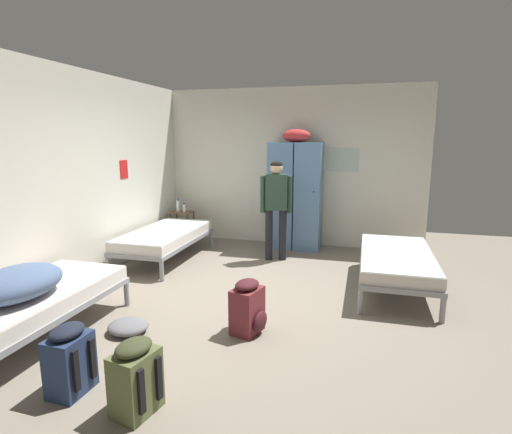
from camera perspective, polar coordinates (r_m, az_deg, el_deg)
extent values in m
plane|color=gray|center=(5.06, -0.81, -11.19)|extent=(8.58, 8.58, 0.00)
cube|color=silver|center=(7.34, 5.03, 7.01)|extent=(4.69, 0.06, 2.80)
cube|color=silver|center=(5.79, -23.53, 5.04)|extent=(0.06, 5.36, 2.80)
cube|color=#B7CCBC|center=(7.20, 12.15, 7.91)|extent=(0.55, 0.01, 0.40)
cube|color=red|center=(6.52, -18.20, 6.42)|extent=(0.01, 0.20, 0.28)
cube|color=#5B84B2|center=(7.11, 3.75, 3.03)|extent=(0.44, 0.52, 1.85)
cylinder|color=black|center=(6.80, 4.30, 3.72)|extent=(0.02, 0.03, 0.02)
cube|color=#5B84B2|center=(7.03, 7.43, 2.88)|extent=(0.44, 0.52, 1.85)
cylinder|color=black|center=(6.73, 8.15, 3.56)|extent=(0.02, 0.03, 0.02)
ellipsoid|color=red|center=(7.00, 5.74, 11.37)|extent=(0.48, 0.36, 0.22)
cylinder|color=brown|center=(7.66, -12.00, -1.54)|extent=(0.03, 0.03, 0.55)
cylinder|color=brown|center=(7.51, -9.62, -1.71)|extent=(0.03, 0.03, 0.55)
cylinder|color=brown|center=(7.90, -11.12, -1.13)|extent=(0.03, 0.03, 0.55)
cylinder|color=brown|center=(7.75, -8.79, -1.28)|extent=(0.03, 0.03, 0.55)
cube|color=brown|center=(7.72, -10.37, -2.01)|extent=(0.38, 0.30, 0.02)
cube|color=brown|center=(7.65, -10.46, 0.67)|extent=(0.38, 0.30, 0.02)
cylinder|color=gray|center=(5.48, -25.33, -8.97)|extent=(0.06, 0.06, 0.28)
cylinder|color=gray|center=(4.99, -17.83, -10.35)|extent=(0.06, 0.06, 0.28)
cube|color=gray|center=(4.52, -29.00, -11.22)|extent=(0.90, 1.90, 0.06)
cube|color=silver|center=(4.48, -29.12, -10.03)|extent=(0.87, 1.84, 0.14)
cube|color=silver|center=(4.46, -29.21, -9.13)|extent=(0.86, 1.82, 0.01)
cylinder|color=gray|center=(6.49, 22.27, -5.68)|extent=(0.06, 0.06, 0.28)
cylinder|color=gray|center=(6.43, 14.81, -5.35)|extent=(0.06, 0.06, 0.28)
cylinder|color=gray|center=(4.77, 24.92, -11.90)|extent=(0.06, 0.06, 0.28)
cylinder|color=gray|center=(4.69, 14.56, -11.57)|extent=(0.06, 0.06, 0.28)
cube|color=gray|center=(5.52, 19.18, -6.50)|extent=(0.90, 1.90, 0.06)
cube|color=silver|center=(5.49, 19.24, -5.50)|extent=(0.87, 1.84, 0.14)
cube|color=silver|center=(5.47, 19.29, -4.75)|extent=(0.86, 1.82, 0.01)
cylinder|color=gray|center=(6.10, -20.22, -6.57)|extent=(0.06, 0.06, 0.28)
cylinder|color=gray|center=(5.67, -13.21, -7.51)|extent=(0.06, 0.06, 0.28)
cylinder|color=gray|center=(7.61, -12.25, -2.69)|extent=(0.06, 0.06, 0.28)
cylinder|color=gray|center=(7.27, -6.35, -3.15)|extent=(0.06, 0.06, 0.28)
cube|color=gray|center=(6.59, -12.72, -3.32)|extent=(0.90, 1.90, 0.06)
cube|color=silver|center=(6.56, -12.76, -2.48)|extent=(0.87, 1.84, 0.14)
cube|color=silver|center=(6.55, -12.79, -1.84)|extent=(0.86, 1.82, 0.01)
ellipsoid|color=slate|center=(4.27, -30.69, -8.05)|extent=(0.63, 0.88, 0.29)
cylinder|color=black|center=(6.42, 3.80, -2.54)|extent=(0.12, 0.12, 0.82)
cylinder|color=black|center=(6.42, 1.84, -2.53)|extent=(0.12, 0.12, 0.82)
cube|color=#284233|center=(6.29, 2.88, 3.55)|extent=(0.37, 0.27, 0.56)
cylinder|color=#284233|center=(6.30, 4.78, 3.18)|extent=(0.08, 0.08, 0.58)
cylinder|color=#284233|center=(6.30, 0.97, 3.21)|extent=(0.08, 0.08, 0.58)
sphere|color=#DBAD89|center=(6.26, 2.91, 6.94)|extent=(0.20, 0.20, 0.20)
ellipsoid|color=black|center=(6.25, 2.92, 7.40)|extent=(0.19, 0.19, 0.11)
cylinder|color=white|center=(7.68, -10.97, 1.55)|extent=(0.07, 0.07, 0.20)
cylinder|color=#2666B2|center=(7.66, -11.00, 2.44)|extent=(0.04, 0.04, 0.04)
cylinder|color=white|center=(7.57, -10.14, 1.22)|extent=(0.05, 0.05, 0.15)
cylinder|color=black|center=(7.55, -10.16, 1.87)|extent=(0.03, 0.03, 0.03)
cube|color=#566038|center=(3.18, -16.64, -21.52)|extent=(0.30, 0.36, 0.46)
ellipsoid|color=#383D23|center=(3.31, -18.58, -21.86)|extent=(0.13, 0.25, 0.20)
ellipsoid|color=#383D23|center=(3.04, -16.93, -17.22)|extent=(0.27, 0.33, 0.10)
cube|color=black|center=(3.14, -13.56, -21.29)|extent=(0.03, 0.05, 0.32)
cube|color=black|center=(3.03, -15.90, -22.70)|extent=(0.03, 0.05, 0.32)
cube|color=maroon|center=(4.12, -1.26, -13.08)|extent=(0.31, 0.37, 0.46)
ellipsoid|color=#42191E|center=(4.09, 0.60, -14.57)|extent=(0.14, 0.25, 0.20)
ellipsoid|color=#42191E|center=(4.02, -1.28, -9.57)|extent=(0.28, 0.33, 0.10)
cube|color=black|center=(4.11, -3.56, -12.81)|extent=(0.04, 0.05, 0.32)
cube|color=black|center=(4.25, -2.22, -11.99)|extent=(0.04, 0.05, 0.32)
cube|color=navy|center=(3.55, -24.82, -18.39)|extent=(0.25, 0.33, 0.46)
ellipsoid|color=black|center=(3.69, -26.54, -18.90)|extent=(0.09, 0.24, 0.20)
ellipsoid|color=black|center=(3.43, -25.19, -14.44)|extent=(0.23, 0.30, 0.10)
cube|color=black|center=(3.52, -22.13, -18.05)|extent=(0.03, 0.05, 0.32)
cube|color=black|center=(3.40, -24.10, -19.25)|extent=(0.03, 0.05, 0.32)
ellipsoid|color=slate|center=(4.38, -17.64, -14.53)|extent=(0.41, 0.38, 0.13)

